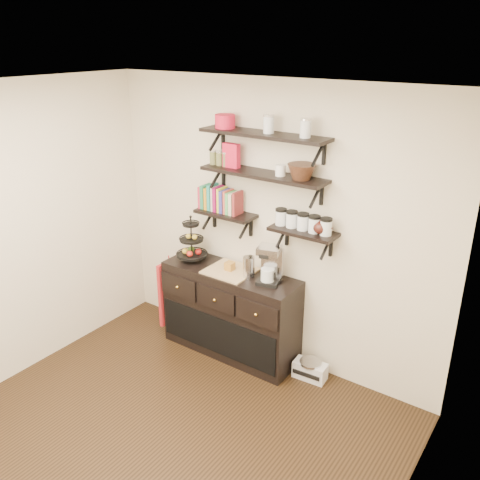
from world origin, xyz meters
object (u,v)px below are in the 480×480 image
object	(u,v)px
fruit_stand	(192,246)
coffee_maker	(270,265)
sideboard	(231,312)
radio	(310,370)

from	to	relation	value
fruit_stand	coffee_maker	size ratio (longest dim) A/B	1.25
sideboard	radio	xyz separation A→B (m)	(0.88, 0.06, -0.36)
sideboard	coffee_maker	xyz separation A→B (m)	(0.43, 0.02, 0.62)
coffee_maker	radio	distance (m)	1.08
fruit_stand	coffee_maker	world-z (taller)	fruit_stand
fruit_stand	coffee_maker	xyz separation A→B (m)	(0.91, 0.02, 0.02)
sideboard	coffee_maker	distance (m)	0.76
fruit_stand	radio	bearing A→B (deg)	2.36
sideboard	fruit_stand	xyz separation A→B (m)	(-0.48, 0.00, 0.60)
radio	coffee_maker	bearing A→B (deg)	-179.58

